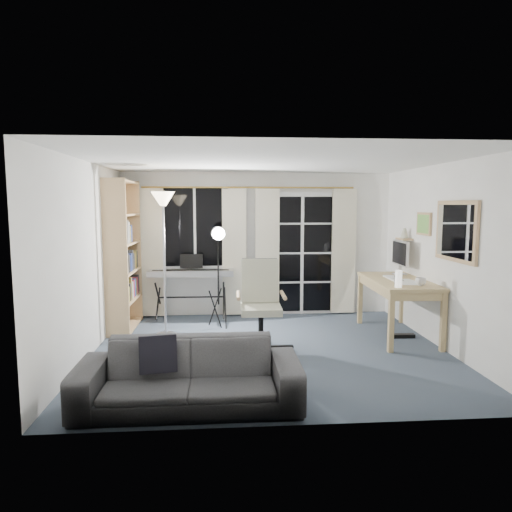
{
  "coord_description": "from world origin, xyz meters",
  "views": [
    {
      "loc": [
        -0.61,
        -5.66,
        1.87
      ],
      "look_at": [
        -0.15,
        0.35,
        1.19
      ],
      "focal_mm": 32.0,
      "sensor_mm": 36.0,
      "label": 1
    }
  ],
  "objects_px": {
    "monitor": "(400,254)",
    "torchiere_lamp": "(163,221)",
    "bookshelf": "(120,259)",
    "keyboard_piano": "(191,274)",
    "studio_light": "(218,245)",
    "mug": "(421,281)",
    "office_chair": "(260,296)",
    "desk": "(398,287)",
    "sofa": "(189,364)"
  },
  "relations": [
    {
      "from": "keyboard_piano",
      "to": "studio_light",
      "type": "height_order",
      "value": "studio_light"
    },
    {
      "from": "torchiere_lamp",
      "to": "keyboard_piano",
      "type": "height_order",
      "value": "torchiere_lamp"
    },
    {
      "from": "studio_light",
      "to": "bookshelf",
      "type": "bearing_deg",
      "value": 171.96
    },
    {
      "from": "monitor",
      "to": "bookshelf",
      "type": "bearing_deg",
      "value": 178.36
    },
    {
      "from": "desk",
      "to": "sofa",
      "type": "distance_m",
      "value": 3.51
    },
    {
      "from": "torchiere_lamp",
      "to": "monitor",
      "type": "bearing_deg",
      "value": 3.63
    },
    {
      "from": "torchiere_lamp",
      "to": "keyboard_piano",
      "type": "bearing_deg",
      "value": 71.94
    },
    {
      "from": "mug",
      "to": "sofa",
      "type": "height_order",
      "value": "mug"
    },
    {
      "from": "office_chair",
      "to": "monitor",
      "type": "relative_size",
      "value": 1.98
    },
    {
      "from": "bookshelf",
      "to": "torchiere_lamp",
      "type": "bearing_deg",
      "value": -32.67
    },
    {
      "from": "mug",
      "to": "desk",
      "type": "bearing_deg",
      "value": 101.31
    },
    {
      "from": "bookshelf",
      "to": "desk",
      "type": "xyz_separation_m",
      "value": [
        4.01,
        -0.7,
        -0.34
      ]
    },
    {
      "from": "keyboard_piano",
      "to": "monitor",
      "type": "height_order",
      "value": "monitor"
    },
    {
      "from": "bookshelf",
      "to": "keyboard_piano",
      "type": "height_order",
      "value": "bookshelf"
    },
    {
      "from": "sofa",
      "to": "mug",
      "type": "bearing_deg",
      "value": 28.41
    },
    {
      "from": "office_chair",
      "to": "monitor",
      "type": "bearing_deg",
      "value": 22.75
    },
    {
      "from": "studio_light",
      "to": "office_chair",
      "type": "relative_size",
      "value": 1.35
    },
    {
      "from": "torchiere_lamp",
      "to": "studio_light",
      "type": "bearing_deg",
      "value": 26.86
    },
    {
      "from": "monitor",
      "to": "torchiere_lamp",
      "type": "bearing_deg",
      "value": -174.63
    },
    {
      "from": "bookshelf",
      "to": "desk",
      "type": "distance_m",
      "value": 4.08
    },
    {
      "from": "bookshelf",
      "to": "desk",
      "type": "bearing_deg",
      "value": -9.26
    },
    {
      "from": "monitor",
      "to": "sofa",
      "type": "height_order",
      "value": "monitor"
    },
    {
      "from": "bookshelf",
      "to": "mug",
      "type": "xyz_separation_m",
      "value": [
        4.11,
        -1.2,
        -0.18
      ]
    },
    {
      "from": "office_chair",
      "to": "mug",
      "type": "xyz_separation_m",
      "value": [
        2.1,
        -0.09,
        0.2
      ]
    },
    {
      "from": "office_chair",
      "to": "monitor",
      "type": "xyz_separation_m",
      "value": [
        2.19,
        0.86,
        0.44
      ]
    },
    {
      "from": "office_chair",
      "to": "desk",
      "type": "xyz_separation_m",
      "value": [
        2.0,
        0.41,
        0.03
      ]
    },
    {
      "from": "monitor",
      "to": "desk",
      "type": "bearing_deg",
      "value": -111.81
    },
    {
      "from": "bookshelf",
      "to": "office_chair",
      "type": "bearing_deg",
      "value": -28.23
    },
    {
      "from": "monitor",
      "to": "sofa",
      "type": "relative_size",
      "value": 0.29
    },
    {
      "from": "keyboard_piano",
      "to": "sofa",
      "type": "relative_size",
      "value": 0.67
    },
    {
      "from": "torchiere_lamp",
      "to": "office_chair",
      "type": "relative_size",
      "value": 1.75
    },
    {
      "from": "keyboard_piano",
      "to": "torchiere_lamp",
      "type": "bearing_deg",
      "value": -107.3
    },
    {
      "from": "torchiere_lamp",
      "to": "monitor",
      "type": "relative_size",
      "value": 3.48
    },
    {
      "from": "keyboard_piano",
      "to": "mug",
      "type": "bearing_deg",
      "value": -27.58
    },
    {
      "from": "bookshelf",
      "to": "studio_light",
      "type": "height_order",
      "value": "bookshelf"
    },
    {
      "from": "torchiere_lamp",
      "to": "office_chair",
      "type": "bearing_deg",
      "value": -26.23
    },
    {
      "from": "office_chair",
      "to": "sofa",
      "type": "distance_m",
      "value": 1.88
    },
    {
      "from": "monitor",
      "to": "mug",
      "type": "bearing_deg",
      "value": -94.04
    },
    {
      "from": "desk",
      "to": "bookshelf",
      "type": "bearing_deg",
      "value": 171.86
    },
    {
      "from": "mug",
      "to": "monitor",
      "type": "bearing_deg",
      "value": 84.22
    },
    {
      "from": "studio_light",
      "to": "monitor",
      "type": "distance_m",
      "value": 2.74
    },
    {
      "from": "mug",
      "to": "sofa",
      "type": "bearing_deg",
      "value": -151.47
    },
    {
      "from": "bookshelf",
      "to": "monitor",
      "type": "bearing_deg",
      "value": -2.76
    },
    {
      "from": "keyboard_piano",
      "to": "desk",
      "type": "relative_size",
      "value": 0.89
    },
    {
      "from": "bookshelf",
      "to": "keyboard_piano",
      "type": "relative_size",
      "value": 1.62
    },
    {
      "from": "sofa",
      "to": "torchiere_lamp",
      "type": "bearing_deg",
      "value": 101.86
    },
    {
      "from": "office_chair",
      "to": "monitor",
      "type": "height_order",
      "value": "monitor"
    },
    {
      "from": "studio_light",
      "to": "sofa",
      "type": "bearing_deg",
      "value": -100.25
    },
    {
      "from": "desk",
      "to": "sofa",
      "type": "xyz_separation_m",
      "value": [
        -2.8,
        -2.08,
        -0.31
      ]
    },
    {
      "from": "keyboard_piano",
      "to": "sofa",
      "type": "distance_m",
      "value": 3.27
    }
  ]
}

